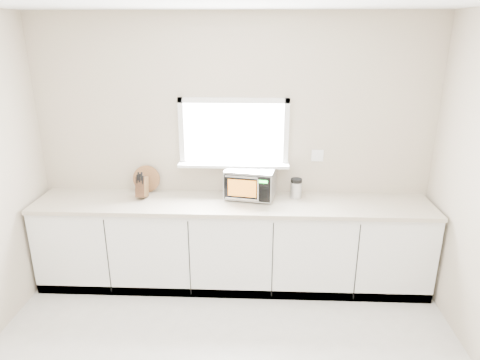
{
  "coord_description": "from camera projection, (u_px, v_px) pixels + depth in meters",
  "views": [
    {
      "loc": [
        0.25,
        -2.21,
        2.52
      ],
      "look_at": [
        0.08,
        1.55,
        1.2
      ],
      "focal_mm": 32.0,
      "sensor_mm": 36.0,
      "label": 1
    }
  ],
  "objects": [
    {
      "name": "back_wall",
      "position": [
        234.0,
        150.0,
        4.36
      ],
      "size": [
        4.0,
        0.17,
        2.7
      ],
      "color": "#C1B699",
      "rests_on": "ground"
    },
    {
      "name": "cabinets",
      "position": [
        233.0,
        245.0,
        4.39
      ],
      "size": [
        3.92,
        0.6,
        0.88
      ],
      "primitive_type": "cube",
      "color": "white",
      "rests_on": "ground"
    },
    {
      "name": "countertop",
      "position": [
        232.0,
        204.0,
        4.22
      ],
      "size": [
        3.92,
        0.64,
        0.04
      ],
      "primitive_type": "cube",
      "color": "beige",
      "rests_on": "cabinets"
    },
    {
      "name": "microwave",
      "position": [
        251.0,
        182.0,
        4.29
      ],
      "size": [
        0.53,
        0.46,
        0.31
      ],
      "rotation": [
        0.0,
        0.0,
        -0.18
      ],
      "color": "black",
      "rests_on": "countertop"
    },
    {
      "name": "knife_block",
      "position": [
        142.0,
        186.0,
        4.28
      ],
      "size": [
        0.1,
        0.2,
        0.29
      ],
      "rotation": [
        0.0,
        0.0,
        -0.05
      ],
      "color": "#4E351B",
      "rests_on": "countertop"
    },
    {
      "name": "cutting_board",
      "position": [
        146.0,
        179.0,
        4.44
      ],
      "size": [
        0.28,
        0.07,
        0.28
      ],
      "primitive_type": "cylinder",
      "rotation": [
        1.4,
        0.0,
        0.0
      ],
      "color": "brown",
      "rests_on": "countertop"
    },
    {
      "name": "coffee_grinder",
      "position": [
        296.0,
        188.0,
        4.29
      ],
      "size": [
        0.14,
        0.14,
        0.2
      ],
      "rotation": [
        0.0,
        0.0,
        0.25
      ],
      "color": "#B9BCC1",
      "rests_on": "countertop"
    }
  ]
}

